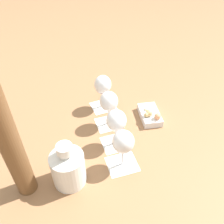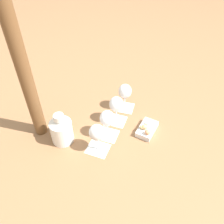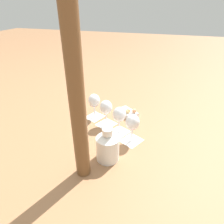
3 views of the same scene
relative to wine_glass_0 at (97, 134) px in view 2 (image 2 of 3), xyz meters
name	(u,v)px [view 2 (image 2 of 3)]	position (x,y,z in m)	size (l,w,h in m)	color
ground_plane	(113,127)	(0.14, -0.09, -0.12)	(8.00, 8.00, 0.00)	#936642
tasting_card_0	(98,149)	(0.00, 0.00, -0.12)	(0.14, 0.14, 0.00)	white
tasting_card_1	(107,135)	(0.09, -0.06, -0.12)	(0.14, 0.14, 0.00)	white
tasting_card_2	(116,120)	(0.19, -0.12, -0.12)	(0.14, 0.14, 0.00)	white
tasting_card_3	(124,107)	(0.30, -0.19, -0.12)	(0.13, 0.14, 0.00)	white
wine_glass_0	(97,134)	(0.00, 0.00, 0.00)	(0.08, 0.08, 0.17)	white
wine_glass_1	(107,119)	(0.09, -0.06, 0.00)	(0.08, 0.08, 0.17)	white
wine_glass_2	(116,105)	(0.19, -0.12, 0.00)	(0.08, 0.08, 0.17)	white
wine_glass_3	(125,92)	(0.30, -0.19, 0.00)	(0.08, 0.08, 0.17)	white
ceramic_vase	(61,130)	(0.08, 0.18, -0.04)	(0.11, 0.11, 0.18)	white
snack_dish	(147,129)	(0.08, -0.27, -0.10)	(0.16, 0.15, 0.06)	silver
umbrella_pole	(23,68)	(0.16, 0.30, 0.29)	(0.06, 0.06, 0.81)	brown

